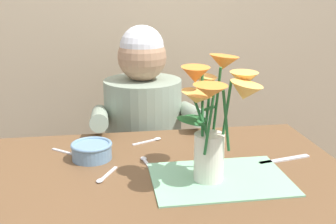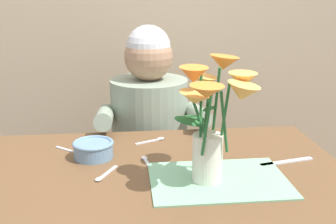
{
  "view_description": "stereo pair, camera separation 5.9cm",
  "coord_description": "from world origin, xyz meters",
  "px_view_note": "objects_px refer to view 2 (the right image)",
  "views": [
    {
      "loc": [
        -0.14,
        -1.14,
        1.28
      ],
      "look_at": [
        0.04,
        0.05,
        0.92
      ],
      "focal_mm": 44.34,
      "sensor_mm": 36.0,
      "label": 1
    },
    {
      "loc": [
        -0.08,
        -1.15,
        1.28
      ],
      "look_at": [
        0.04,
        0.05,
        0.92
      ],
      "focal_mm": 44.34,
      "sensor_mm": 36.0,
      "label": 2
    }
  ],
  "objects_px": {
    "seated_person": "(150,152)",
    "flower_vase": "(213,111)",
    "dinner_knife": "(286,162)",
    "ceramic_bowl": "(93,149)"
  },
  "relations": [
    {
      "from": "seated_person",
      "to": "flower_vase",
      "type": "distance_m",
      "value": 0.8
    },
    {
      "from": "ceramic_bowl",
      "to": "dinner_knife",
      "type": "xyz_separation_m",
      "value": [
        0.62,
        -0.11,
        -0.03
      ]
    },
    {
      "from": "dinner_knife",
      "to": "ceramic_bowl",
      "type": "bearing_deg",
      "value": 157.78
    },
    {
      "from": "seated_person",
      "to": "flower_vase",
      "type": "bearing_deg",
      "value": -83.11
    },
    {
      "from": "seated_person",
      "to": "flower_vase",
      "type": "height_order",
      "value": "seated_person"
    },
    {
      "from": "seated_person",
      "to": "ceramic_bowl",
      "type": "distance_m",
      "value": 0.55
    },
    {
      "from": "flower_vase",
      "to": "ceramic_bowl",
      "type": "height_order",
      "value": "flower_vase"
    },
    {
      "from": "seated_person",
      "to": "ceramic_bowl",
      "type": "xyz_separation_m",
      "value": [
        -0.21,
        -0.47,
        0.21
      ]
    },
    {
      "from": "seated_person",
      "to": "dinner_knife",
      "type": "xyz_separation_m",
      "value": [
        0.41,
        -0.57,
        0.18
      ]
    },
    {
      "from": "flower_vase",
      "to": "dinner_knife",
      "type": "distance_m",
      "value": 0.36
    }
  ]
}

